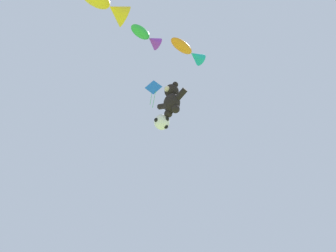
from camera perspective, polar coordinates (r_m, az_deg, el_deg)
teddy_bear_kite at (r=13.26m, az=0.93°, el=6.80°), size 2.28×1.00×2.31m
soccer_ball_kite at (r=12.94m, az=-1.56°, el=1.00°), size 1.00×1.00×0.92m
fish_kite_tangerine at (r=14.16m, az=5.36°, el=18.33°), size 0.96×2.43×0.78m
fish_kite_emerald at (r=12.64m, az=-5.34°, el=21.64°), size 0.79×1.72×0.71m
fish_kite_goldfin at (r=13.01m, az=-15.42°, el=27.67°), size 1.31×2.56×1.15m
diamond_kite at (r=18.21m, az=-3.73°, el=9.46°), size 1.14×0.92×3.04m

